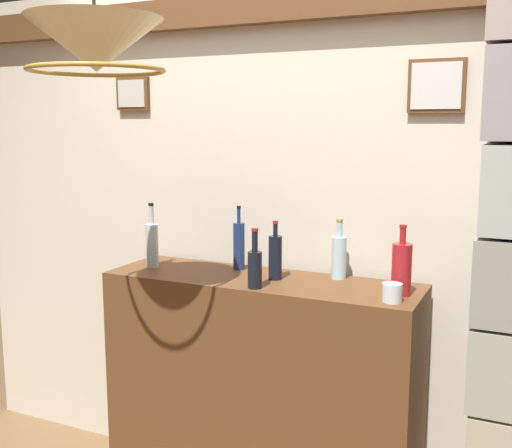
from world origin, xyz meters
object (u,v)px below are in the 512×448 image
liquor_bottle_mezcal (239,245)px  liquor_bottle_tequila (402,268)px  liquor_bottle_vodka (152,244)px  liquor_bottle_port (275,257)px  glass_tumbler_rocks (392,293)px  pendant_lamp (96,47)px  liquor_bottle_bourbon (255,267)px  liquor_bottle_gin (339,256)px

liquor_bottle_mezcal → liquor_bottle_tequila: bearing=-8.7°
liquor_bottle_vodka → liquor_bottle_port: bearing=2.9°
liquor_bottle_tequila → glass_tumbler_rocks: liquor_bottle_tequila is taller
liquor_bottle_mezcal → liquor_bottle_port: size_ratio=1.16×
liquor_bottle_vodka → pendant_lamp: pendant_lamp is taller
liquor_bottle_bourbon → liquor_bottle_port: size_ratio=0.97×
glass_tumbler_rocks → liquor_bottle_tequila: bearing=85.2°
liquor_bottle_tequila → pendant_lamp: bearing=-146.9°
liquor_bottle_port → liquor_bottle_mezcal: bearing=156.4°
liquor_bottle_tequila → pendant_lamp: 1.41m
liquor_bottle_bourbon → glass_tumbler_rocks: liquor_bottle_bourbon is taller
liquor_bottle_port → glass_tumbler_rocks: liquor_bottle_port is taller
liquor_bottle_mezcal → glass_tumbler_rocks: (0.77, -0.23, -0.08)m
liquor_bottle_vodka → liquor_bottle_tequila: bearing=0.5°
liquor_bottle_mezcal → pendant_lamp: 1.12m
liquor_bottle_tequila → pendant_lamp: (-0.96, -0.63, 0.83)m
liquor_bottle_port → liquor_bottle_vodka: 0.62m
liquor_bottle_port → pendant_lamp: size_ratio=0.47×
liquor_bottle_port → liquor_bottle_bourbon: bearing=-95.7°
liquor_bottle_gin → pendant_lamp: bearing=-130.2°
liquor_bottle_mezcal → liquor_bottle_port: (0.23, -0.10, -0.01)m
liquor_bottle_vodka → liquor_bottle_bourbon: bearing=-13.1°
liquor_bottle_bourbon → liquor_bottle_port: 0.17m
liquor_bottle_vodka → liquor_bottle_tequila: size_ratio=1.09×
liquor_bottle_mezcal → liquor_bottle_vodka: liquor_bottle_vodka is taller
liquor_bottle_tequila → pendant_lamp: size_ratio=0.51×
liquor_bottle_bourbon → pendant_lamp: pendant_lamp is taller
liquor_bottle_port → liquor_bottle_vodka: size_ratio=0.84×
liquor_bottle_vodka → glass_tumbler_rocks: (1.16, -0.10, -0.08)m
liquor_bottle_tequila → liquor_bottle_port: bearing=177.9°
liquor_bottle_mezcal → glass_tumbler_rocks: 0.81m
liquor_bottle_mezcal → liquor_bottle_gin: bearing=3.5°
liquor_bottle_mezcal → liquor_bottle_tequila: (0.78, -0.12, -0.01)m
liquor_bottle_bourbon → liquor_bottle_tequila: size_ratio=0.89×
liquor_bottle_port → liquor_bottle_gin: bearing=27.4°
liquor_bottle_vodka → liquor_bottle_gin: bearing=10.4°
liquor_bottle_tequila → glass_tumbler_rocks: bearing=-94.8°
liquor_bottle_vodka → liquor_bottle_tequila: (1.17, 0.01, -0.00)m
liquor_bottle_bourbon → liquor_bottle_vodka: liquor_bottle_vodka is taller
liquor_bottle_tequila → glass_tumbler_rocks: 0.13m
liquor_bottle_gin → liquor_bottle_bourbon: bearing=-131.4°
liquor_bottle_bourbon → liquor_bottle_gin: bearing=48.6°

